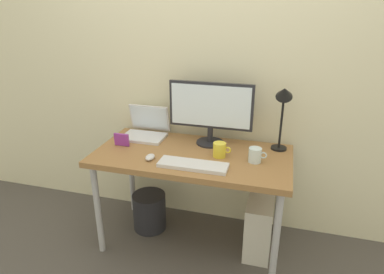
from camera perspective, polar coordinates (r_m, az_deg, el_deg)
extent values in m
plane|color=#4C4742|center=(2.71, 0.00, -17.09)|extent=(6.00, 6.00, 0.00)
cube|color=beige|center=(2.52, 2.49, 12.66)|extent=(4.40, 0.04, 2.60)
cube|color=olive|center=(2.32, 0.00, -3.20)|extent=(1.34, 0.67, 0.04)
cylinder|color=#B2B2B7|center=(2.51, -15.61, -11.72)|extent=(0.04, 0.04, 0.70)
cylinder|color=#B2B2B7|center=(2.21, 13.96, -16.58)|extent=(0.04, 0.04, 0.70)
cylinder|color=#B2B2B7|center=(2.92, -10.16, -6.14)|extent=(0.04, 0.04, 0.70)
cylinder|color=#B2B2B7|center=(2.67, 14.52, -9.37)|extent=(0.04, 0.04, 0.70)
cylinder|color=#232328|center=(2.48, 3.06, -0.91)|extent=(0.20, 0.20, 0.01)
cylinder|color=#232328|center=(2.45, 3.09, 0.42)|extent=(0.04, 0.04, 0.11)
cube|color=#232328|center=(2.38, 3.19, 5.34)|extent=(0.60, 0.03, 0.33)
cube|color=white|center=(2.37, 3.10, 5.23)|extent=(0.56, 0.01, 0.29)
cube|color=silver|center=(2.59, -8.18, 0.00)|extent=(0.32, 0.22, 0.02)
cube|color=silver|center=(2.67, -7.17, 3.27)|extent=(0.32, 0.06, 0.21)
cube|color=white|center=(2.66, -7.24, 3.25)|extent=(0.30, 0.04, 0.18)
cylinder|color=black|center=(2.46, 14.42, -1.82)|extent=(0.11, 0.11, 0.01)
cylinder|color=black|center=(2.39, 14.85, 2.45)|extent=(0.02, 0.02, 0.37)
cone|color=black|center=(2.29, 15.34, 7.25)|extent=(0.11, 0.14, 0.13)
cube|color=silver|center=(2.13, 0.17, -4.75)|extent=(0.44, 0.14, 0.02)
ellipsoid|color=silver|center=(2.24, -7.09, -3.39)|extent=(0.06, 0.09, 0.03)
cylinder|color=yellow|center=(2.26, 4.67, -2.13)|extent=(0.09, 0.09, 0.10)
torus|color=yellow|center=(2.25, 6.05, -2.17)|extent=(0.05, 0.01, 0.05)
cylinder|color=silver|center=(2.21, 10.57, -3.01)|extent=(0.08, 0.08, 0.10)
torus|color=silver|center=(2.21, 11.97, -3.04)|extent=(0.05, 0.01, 0.05)
cube|color=purple|center=(2.47, -11.80, -0.43)|extent=(0.11, 0.02, 0.09)
cube|color=silver|center=(2.55, 11.24, -14.43)|extent=(0.18, 0.36, 0.42)
cylinder|color=#232328|center=(2.78, -7.19, -12.32)|extent=(0.26, 0.26, 0.30)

